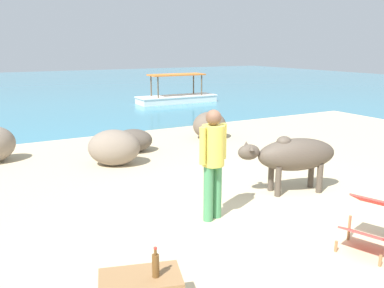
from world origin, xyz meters
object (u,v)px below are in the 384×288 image
at_px(deck_chair_far, 370,219).
at_px(cow, 294,155).
at_px(person_standing, 213,157).
at_px(boat_white, 177,97).
at_px(bottle, 156,265).
at_px(low_bench_table, 140,282).

bearing_deg(deck_chair_far, cow, -125.65).
distance_m(deck_chair_far, person_standing, 2.18).
xyz_separation_m(cow, person_standing, (-1.81, -0.30, 0.29)).
distance_m(deck_chair_far, boat_white, 13.94).
xyz_separation_m(bottle, person_standing, (1.61, 1.60, 0.43)).
bearing_deg(cow, boat_white, -91.39).
xyz_separation_m(low_bench_table, bottle, (0.13, -0.07, 0.18)).
bearing_deg(low_bench_table, person_standing, 58.09).
relative_size(cow, low_bench_table, 2.10).
bearing_deg(person_standing, deck_chair_far, 21.95).
bearing_deg(cow, low_bench_table, 42.89).
relative_size(cow, bottle, 6.07).
distance_m(low_bench_table, boat_white, 14.93).
bearing_deg(low_bench_table, boat_white, 78.61).
bearing_deg(boat_white, low_bench_table, 62.51).
distance_m(bottle, person_standing, 2.31).
xyz_separation_m(person_standing, boat_white, (5.29, 11.65, -0.70)).
bearing_deg(bottle, low_bench_table, 149.48).
bearing_deg(boat_white, cow, 73.52).
relative_size(person_standing, boat_white, 0.44).
xyz_separation_m(bottle, deck_chair_far, (2.86, -0.09, -0.14)).
distance_m(cow, bottle, 3.91).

